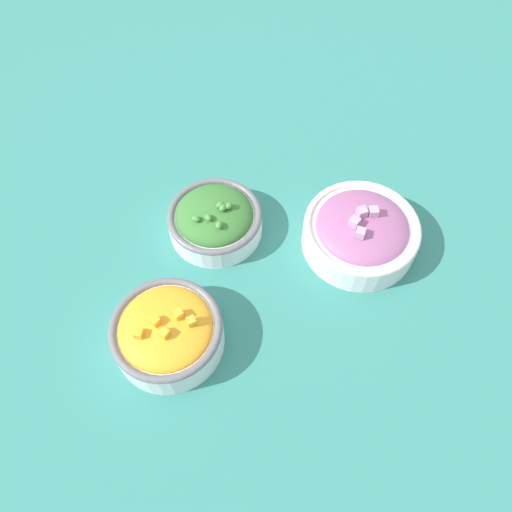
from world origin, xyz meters
name	(u,v)px	position (x,y,z in m)	size (l,w,h in m)	color
ground_plane	(256,265)	(0.00, 0.00, 0.00)	(3.00, 3.00, 0.00)	#337F75
bowl_red_onion	(361,232)	(-0.17, 0.06, 0.04)	(0.19, 0.19, 0.08)	white
bowl_squash	(167,332)	(0.18, 0.05, 0.04)	(0.16, 0.16, 0.08)	white
bowl_broccoli	(215,219)	(0.02, -0.10, 0.03)	(0.16, 0.16, 0.08)	white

